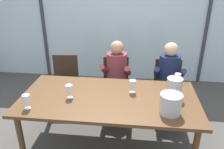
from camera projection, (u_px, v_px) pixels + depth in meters
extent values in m
plane|color=#4C4742|center=(116.00, 106.00, 4.04)|extent=(14.00, 14.00, 0.00)
cube|color=silver|center=(122.00, 19.00, 4.59)|extent=(7.40, 0.03, 2.60)
cube|color=#38383D|center=(43.00, 18.00, 4.75)|extent=(0.06, 0.06, 2.60)
cube|color=#38383D|center=(208.00, 21.00, 4.41)|extent=(0.06, 0.06, 2.60)
cube|color=#568942|center=(129.00, 9.00, 7.54)|extent=(13.40, 2.40, 2.11)
cube|color=brown|center=(109.00, 98.00, 2.84)|extent=(2.20, 1.08, 0.04)
cylinder|color=brown|center=(21.00, 139.00, 2.69)|extent=(0.07, 0.07, 0.71)
cylinder|color=brown|center=(48.00, 101.00, 3.49)|extent=(0.07, 0.07, 0.71)
cylinder|color=brown|center=(181.00, 109.00, 3.29)|extent=(0.07, 0.07, 0.71)
cube|color=#332319|center=(65.00, 83.00, 3.82)|extent=(0.49, 0.49, 0.03)
cube|color=#332319|center=(66.00, 66.00, 3.91)|extent=(0.42, 0.08, 0.42)
cylinder|color=#332319|center=(52.00, 101.00, 3.74)|extent=(0.04, 0.04, 0.45)
cylinder|color=#332319|center=(75.00, 101.00, 3.74)|extent=(0.04, 0.04, 0.45)
cylinder|color=#332319|center=(57.00, 90.00, 4.09)|extent=(0.04, 0.04, 0.45)
cylinder|color=#332319|center=(78.00, 90.00, 4.09)|extent=(0.04, 0.04, 0.45)
cube|color=#332319|center=(116.00, 86.00, 3.73)|extent=(0.48, 0.48, 0.03)
cube|color=#332319|center=(116.00, 69.00, 3.82)|extent=(0.42, 0.08, 0.42)
cylinder|color=#332319|center=(104.00, 104.00, 3.65)|extent=(0.04, 0.04, 0.45)
cylinder|color=#332319|center=(128.00, 104.00, 3.65)|extent=(0.04, 0.04, 0.45)
cylinder|color=#332319|center=(105.00, 93.00, 4.00)|extent=(0.04, 0.04, 0.45)
cylinder|color=#332319|center=(127.00, 93.00, 4.00)|extent=(0.04, 0.04, 0.45)
cube|color=#332319|center=(167.00, 89.00, 3.62)|extent=(0.45, 0.45, 0.03)
cube|color=#332319|center=(168.00, 71.00, 3.71)|extent=(0.42, 0.05, 0.42)
cylinder|color=#332319|center=(154.00, 107.00, 3.57)|extent=(0.04, 0.04, 0.45)
cylinder|color=#332319|center=(179.00, 109.00, 3.52)|extent=(0.04, 0.04, 0.45)
cylinder|color=#332319|center=(154.00, 95.00, 3.92)|extent=(0.04, 0.04, 0.45)
cylinder|color=#332319|center=(176.00, 97.00, 3.86)|extent=(0.04, 0.04, 0.45)
cylinder|color=brown|center=(117.00, 69.00, 3.63)|extent=(0.34, 0.34, 0.52)
sphere|color=tan|center=(117.00, 48.00, 3.48)|extent=(0.21, 0.21, 0.21)
cube|color=#47423D|center=(109.00, 88.00, 3.57)|extent=(0.16, 0.41, 0.13)
cube|color=#47423D|center=(120.00, 89.00, 3.54)|extent=(0.16, 0.41, 0.13)
cylinder|color=#47423D|center=(107.00, 109.00, 3.50)|extent=(0.10, 0.10, 0.48)
cylinder|color=#47423D|center=(118.00, 110.00, 3.47)|extent=(0.10, 0.10, 0.48)
cylinder|color=brown|center=(104.00, 69.00, 3.54)|extent=(0.10, 0.33, 0.26)
cylinder|color=brown|center=(128.00, 71.00, 3.48)|extent=(0.10, 0.33, 0.26)
cylinder|color=#192347|center=(169.00, 71.00, 3.54)|extent=(0.34, 0.34, 0.52)
sphere|color=#DBAD89|center=(171.00, 49.00, 3.40)|extent=(0.21, 0.21, 0.21)
cube|color=#47423D|center=(162.00, 91.00, 3.49)|extent=(0.16, 0.41, 0.13)
cube|color=#47423D|center=(174.00, 92.00, 3.46)|extent=(0.16, 0.41, 0.13)
cylinder|color=#47423D|center=(160.00, 113.00, 3.41)|extent=(0.10, 0.10, 0.48)
cylinder|color=#47423D|center=(172.00, 114.00, 3.38)|extent=(0.10, 0.10, 0.48)
cylinder|color=#192347|center=(156.00, 72.00, 3.46)|extent=(0.10, 0.33, 0.26)
cylinder|color=#192347|center=(182.00, 74.00, 3.39)|extent=(0.10, 0.33, 0.26)
cylinder|color=#B7B7BC|center=(174.00, 88.00, 2.76)|extent=(0.18, 0.18, 0.26)
torus|color=silver|center=(175.00, 79.00, 2.71)|extent=(0.19, 0.19, 0.01)
cylinder|color=#B7B7BC|center=(171.00, 104.00, 2.46)|extent=(0.24, 0.24, 0.23)
torus|color=silver|center=(172.00, 95.00, 2.41)|extent=(0.24, 0.24, 0.01)
cylinder|color=silver|center=(28.00, 108.00, 2.59)|extent=(0.07, 0.07, 0.00)
cylinder|color=silver|center=(27.00, 105.00, 2.58)|extent=(0.01, 0.01, 0.07)
cylinder|color=silver|center=(26.00, 99.00, 2.54)|extent=(0.08, 0.08, 0.09)
cylinder|color=silver|center=(132.00, 92.00, 2.93)|extent=(0.07, 0.07, 0.00)
cylinder|color=silver|center=(132.00, 90.00, 2.92)|extent=(0.01, 0.01, 0.07)
cylinder|color=silver|center=(133.00, 84.00, 2.88)|extent=(0.08, 0.08, 0.09)
cylinder|color=#E0D184|center=(132.00, 85.00, 2.89)|extent=(0.07, 0.07, 0.04)
cylinder|color=silver|center=(177.00, 85.00, 3.12)|extent=(0.07, 0.07, 0.00)
cylinder|color=silver|center=(177.00, 83.00, 3.10)|extent=(0.01, 0.01, 0.07)
cylinder|color=silver|center=(178.00, 77.00, 3.06)|extent=(0.08, 0.08, 0.09)
cylinder|color=maroon|center=(177.00, 79.00, 3.08)|extent=(0.07, 0.07, 0.04)
cylinder|color=silver|center=(70.00, 98.00, 2.81)|extent=(0.07, 0.07, 0.00)
cylinder|color=silver|center=(70.00, 95.00, 2.79)|extent=(0.01, 0.01, 0.07)
cylinder|color=silver|center=(69.00, 89.00, 2.76)|extent=(0.08, 0.08, 0.09)
cylinder|color=#560C1E|center=(69.00, 91.00, 2.77)|extent=(0.07, 0.07, 0.04)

